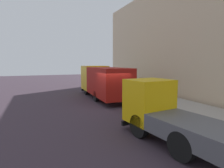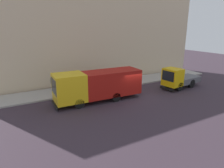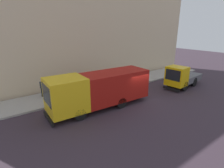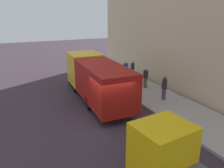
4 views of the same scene
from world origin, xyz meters
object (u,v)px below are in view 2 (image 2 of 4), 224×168
Objects in this scene: street_sign_post at (84,80)px; pedestrian_third at (101,78)px; pedestrian_standing at (79,81)px; large_utility_truck at (98,84)px; pedestrian_walking at (52,83)px; small_flatbed_truck at (178,79)px.

pedestrian_third is at bearing -61.13° from street_sign_post.
pedestrian_third is at bearing 139.97° from pedestrian_standing.
large_utility_truck reaches higher than pedestrian_third.
pedestrian_walking is 5.62m from pedestrian_third.
pedestrian_standing is at bearing 56.47° from small_flatbed_truck.
pedestrian_walking is at bearing 51.12° from street_sign_post.
large_utility_truck is 5.18× the size of pedestrian_standing.
pedestrian_standing is at bearing 165.99° from pedestrian_third.
pedestrian_walking is 0.98× the size of pedestrian_standing.
pedestrian_third is at bearing -63.60° from pedestrian_walking.
pedestrian_standing is 0.73× the size of street_sign_post.
large_utility_truck is 5.09× the size of pedestrian_third.
street_sign_post is (-1.81, 0.06, 0.48)m from pedestrian_standing.
large_utility_truck is 5.84m from pedestrian_walking.
pedestrian_standing is (-0.43, -2.84, 0.01)m from pedestrian_walking.
small_flatbed_truck is at bearing -93.02° from large_utility_truck.
pedestrian_standing is at bearing -1.91° from street_sign_post.
small_flatbed_truck is 2.39× the size of street_sign_post.
large_utility_truck reaches higher than pedestrian_walking.
large_utility_truck reaches higher than pedestrian_standing.
pedestrian_walking is 2.87m from pedestrian_standing.
large_utility_truck is 2.63m from street_sign_post.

